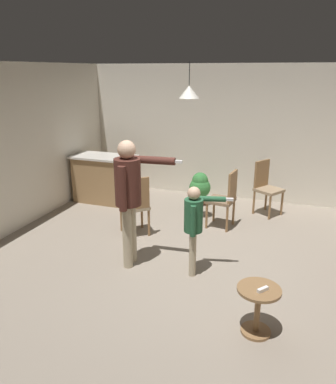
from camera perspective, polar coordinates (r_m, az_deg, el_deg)
ground at (r=5.23m, az=3.96°, el=-11.44°), size 7.68×7.68×0.00m
wall_back at (r=7.78m, az=10.74°, el=8.76°), size 6.40×0.10×2.70m
kitchen_counter at (r=7.67m, az=-9.52°, el=2.02°), size 1.26×0.66×0.95m
side_table_by_couch at (r=4.03m, az=13.53°, el=-16.41°), size 0.44×0.44×0.52m
person_adult at (r=4.92m, az=-5.96°, el=0.28°), size 0.83×0.56×1.74m
person_child at (r=4.78m, az=4.02°, el=-4.43°), size 0.57×0.45×1.20m
dining_chair_by_counter at (r=5.98m, az=-4.94°, el=-1.78°), size 0.59×0.59×1.00m
dining_chair_near_wall at (r=6.34m, az=8.72°, el=-0.76°), size 0.47×0.47×1.00m
dining_chair_centre_back at (r=7.12m, az=14.70°, el=0.97°), size 0.58×0.58×1.00m
potted_plant_corner at (r=7.46m, az=4.89°, el=0.79°), size 0.42×0.42×0.65m
spare_remote_on_table at (r=3.88m, az=14.24°, el=-14.21°), size 0.11×0.12×0.04m
ceiling_light_pendant at (r=6.06m, az=3.24°, el=15.03°), size 0.32×0.32×0.55m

